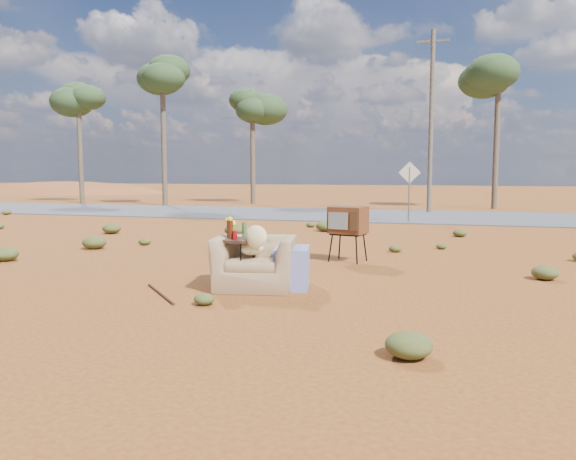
# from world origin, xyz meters

# --- Properties ---
(ground) EXTENTS (140.00, 140.00, 0.00)m
(ground) POSITION_xyz_m (0.00, 0.00, 0.00)
(ground) COLOR #99541E
(ground) RESTS_ON ground
(highway) EXTENTS (140.00, 7.00, 0.04)m
(highway) POSITION_xyz_m (0.00, 15.00, 0.02)
(highway) COLOR #565659
(highway) RESTS_ON ground
(dirt_mound) EXTENTS (26.00, 18.00, 2.00)m
(dirt_mound) POSITION_xyz_m (-30.00, 34.00, 0.00)
(dirt_mound) COLOR #9F5126
(dirt_mound) RESTS_ON ground
(armchair) EXTENTS (1.57, 1.19, 1.09)m
(armchair) POSITION_xyz_m (0.10, -0.18, 0.51)
(armchair) COLOR #9A7A54
(armchair) RESTS_ON ground
(tv_unit) EXTENTS (0.81, 0.71, 1.12)m
(tv_unit) POSITION_xyz_m (0.94, 2.79, 0.83)
(tv_unit) COLOR black
(tv_unit) RESTS_ON ground
(side_table) EXTENTS (0.61, 0.61, 1.09)m
(side_table) POSITION_xyz_m (-0.34, -0.25, 0.81)
(side_table) COLOR #351F13
(side_table) RESTS_ON ground
(rusty_bar) EXTENTS (1.04, 1.13, 0.04)m
(rusty_bar) POSITION_xyz_m (-1.18, -1.09, 0.02)
(rusty_bar) COLOR #532816
(rusty_bar) RESTS_ON ground
(road_sign) EXTENTS (0.78, 0.06, 2.19)m
(road_sign) POSITION_xyz_m (1.50, 12.00, 1.50)
(road_sign) COLOR brown
(road_sign) RESTS_ON ground
(eucalyptus_far_left) EXTENTS (3.20, 3.20, 7.10)m
(eucalyptus_far_left) POSITION_xyz_m (-18.00, 20.00, 5.94)
(eucalyptus_far_left) COLOR brown
(eucalyptus_far_left) RESTS_ON ground
(eucalyptus_left) EXTENTS (3.20, 3.20, 8.10)m
(eucalyptus_left) POSITION_xyz_m (-12.00, 19.00, 6.92)
(eucalyptus_left) COLOR brown
(eucalyptus_left) RESTS_ON ground
(eucalyptus_near_left) EXTENTS (3.20, 3.20, 6.60)m
(eucalyptus_near_left) POSITION_xyz_m (-8.00, 22.00, 5.45)
(eucalyptus_near_left) COLOR brown
(eucalyptus_near_left) RESTS_ON ground
(eucalyptus_center) EXTENTS (3.20, 3.20, 7.60)m
(eucalyptus_center) POSITION_xyz_m (5.00, 21.00, 6.43)
(eucalyptus_center) COLOR brown
(eucalyptus_center) RESTS_ON ground
(utility_pole_center) EXTENTS (1.40, 0.20, 8.00)m
(utility_pole_center) POSITION_xyz_m (2.00, 17.50, 4.15)
(utility_pole_center) COLOR brown
(utility_pole_center) RESTS_ON ground
(scrub_patch) EXTENTS (17.49, 8.07, 0.33)m
(scrub_patch) POSITION_xyz_m (-0.82, 4.41, 0.14)
(scrub_patch) COLOR #4F5625
(scrub_patch) RESTS_ON ground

